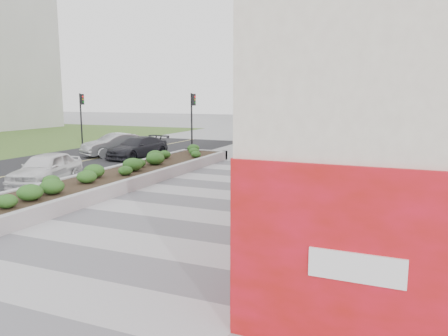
% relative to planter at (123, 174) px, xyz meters
% --- Properties ---
extents(ground, '(160.00, 160.00, 0.00)m').
position_rel_planter_xyz_m(ground, '(5.50, -7.00, -0.42)').
color(ground, gray).
rests_on(ground, ground).
extents(walkway, '(8.00, 36.00, 0.01)m').
position_rel_planter_xyz_m(walkway, '(5.50, -4.00, -0.41)').
color(walkway, '#A8A8AD').
rests_on(walkway, ground).
extents(building, '(6.04, 24.08, 8.00)m').
position_rel_planter_xyz_m(building, '(12.48, 1.98, 3.56)').
color(building, beige).
rests_on(building, ground).
extents(planter, '(3.00, 18.00, 0.90)m').
position_rel_planter_xyz_m(planter, '(0.00, 0.00, 0.00)').
color(planter, '#9E9EA0').
rests_on(planter, ground).
extents(street, '(10.00, 40.00, 0.00)m').
position_rel_planter_xyz_m(street, '(-6.50, 0.00, -0.42)').
color(street, black).
rests_on(street, ground).
extents(traffic_signal_near, '(0.33, 0.28, 4.20)m').
position_rel_planter_xyz_m(traffic_signal_near, '(-1.73, 10.50, 2.34)').
color(traffic_signal_near, black).
rests_on(traffic_signal_near, ground).
extents(traffic_signal_far, '(0.33, 0.28, 4.20)m').
position_rel_planter_xyz_m(traffic_signal_far, '(-10.93, 10.00, 2.34)').
color(traffic_signal_far, black).
rests_on(traffic_signal_far, ground).
extents(distant_bldg_north_l, '(16.00, 12.00, 20.00)m').
position_rel_planter_xyz_m(distant_bldg_north_l, '(0.50, 48.00, 9.58)').
color(distant_bldg_north_l, '#ADAAA3').
rests_on(distant_bldg_north_l, ground).
extents(manhole_cover, '(0.44, 0.44, 0.01)m').
position_rel_planter_xyz_m(manhole_cover, '(6.00, -4.00, -0.42)').
color(manhole_cover, '#595654').
rests_on(manhole_cover, ground).
extents(skateboarder, '(0.51, 0.75, 1.40)m').
position_rel_planter_xyz_m(skateboarder, '(6.93, 1.83, 0.29)').
color(skateboarder, beige).
rests_on(skateboarder, ground).
extents(car_white, '(2.74, 4.62, 1.47)m').
position_rel_planter_xyz_m(car_white, '(-3.00, -1.64, 0.32)').
color(car_white, white).
rests_on(car_white, ground).
extents(car_silver, '(3.26, 4.76, 1.48)m').
position_rel_planter_xyz_m(car_silver, '(-6.24, 7.76, 0.32)').
color(car_silver, '#989B9F').
rests_on(car_silver, ground).
extents(car_dark, '(2.54, 4.92, 1.36)m').
position_rel_planter_xyz_m(car_dark, '(-4.18, 7.38, 0.26)').
color(car_dark, black).
rests_on(car_dark, ground).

